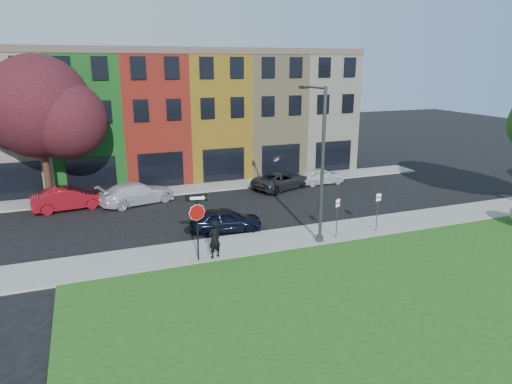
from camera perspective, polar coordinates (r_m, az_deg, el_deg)
name	(u,v)px	position (r m, az deg, el deg)	size (l,w,h in m)	color
ground	(320,260)	(22.85, 7.96, -8.43)	(120.00, 120.00, 0.00)	black
sidewalk_near	(326,233)	(26.16, 8.70, -5.13)	(40.00, 3.00, 0.12)	gray
sidewalk_far	(191,189)	(35.21, -8.14, 0.38)	(40.00, 2.40, 0.12)	gray
rowhouse_block	(178,115)	(40.36, -9.69, 9.41)	(30.00, 10.12, 10.00)	beige
stop_sign	(197,214)	(21.70, -7.39, -2.74)	(1.03, 0.27, 3.30)	black
man	(215,239)	(22.39, -5.21, -5.90)	(0.81, 0.68, 1.90)	black
sedan_near	(226,220)	(26.13, -3.81, -3.51)	(4.31, 2.32, 1.39)	black
parked_car_red	(69,198)	(32.38, -22.35, -0.75)	(4.79, 2.18, 1.52)	maroon
parked_car_silver	(137,193)	(32.28, -14.64, -0.13)	(5.54, 3.49, 1.50)	silver
parked_car_dark	(282,180)	(35.05, 3.25, 1.51)	(5.45, 4.00, 1.38)	black
parked_car_white	(321,176)	(36.77, 8.07, 1.99)	(3.81, 1.56, 1.30)	silver
street_lamp	(320,166)	(23.82, 8.04, 3.26)	(0.51, 2.58, 8.12)	#494B4E
parking_sign_a	(337,213)	(24.94, 10.12, -2.59)	(0.30, 0.16, 2.33)	#494B4E
parking_sign_b	(378,207)	(26.47, 14.98, -1.81)	(0.32, 0.08, 2.32)	#494B4E
tree_purple	(41,109)	(32.74, -25.27, 9.36)	(7.88, 6.90, 9.82)	black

